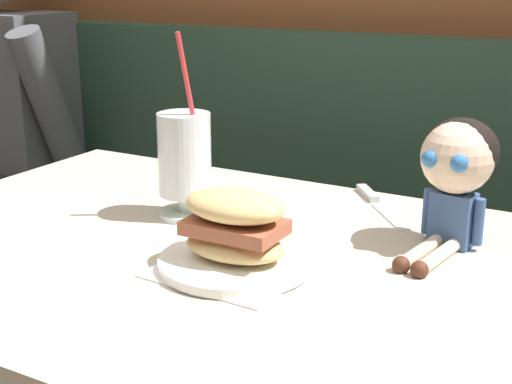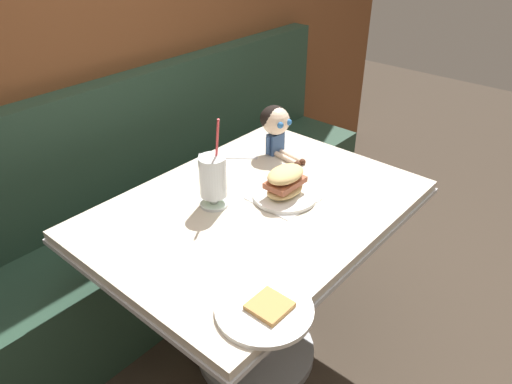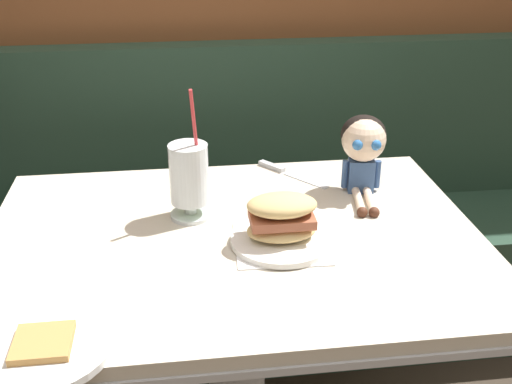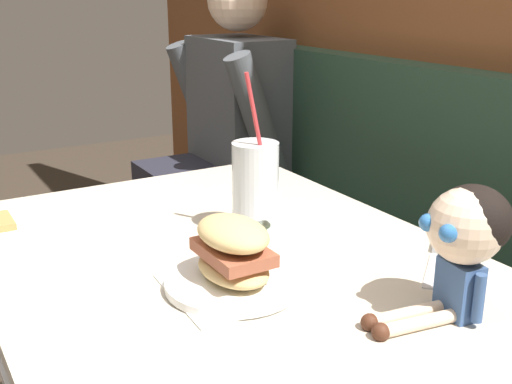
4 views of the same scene
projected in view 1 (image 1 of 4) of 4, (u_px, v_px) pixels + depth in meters
booth_bench at (344, 321)px, 1.76m from camera, size 2.60×0.48×1.00m
diner_table at (200, 358)px, 1.18m from camera, size 1.11×0.81×0.74m
milkshake_glass at (185, 159)px, 1.22m from camera, size 0.10×0.10×0.31m
sandwich_plate at (235, 238)px, 1.02m from camera, size 0.22×0.22×0.12m
butter_knife at (373, 199)px, 1.32m from camera, size 0.16×0.19×0.01m
seated_doll at (457, 164)px, 1.08m from camera, size 0.13×0.23×0.20m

